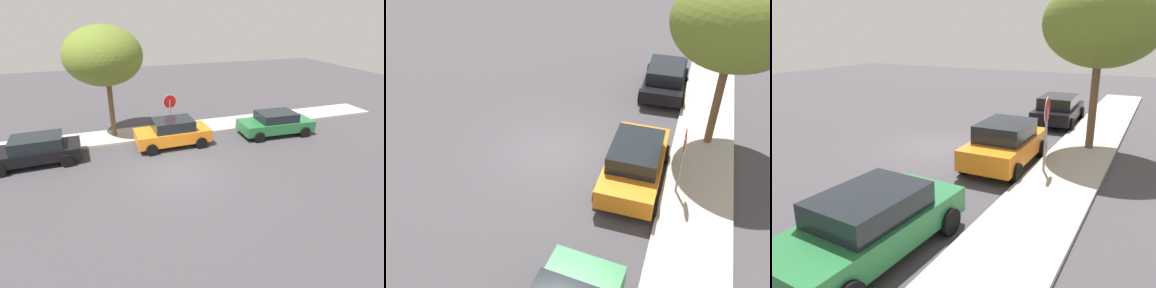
{
  "view_description": "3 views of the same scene",
  "coord_description": "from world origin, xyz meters",
  "views": [
    {
      "loc": [
        -3.16,
        -11.8,
        6.94
      ],
      "look_at": [
        1.02,
        0.78,
        1.04
      ],
      "focal_mm": 28.0,
      "sensor_mm": 36.0,
      "label": 1
    },
    {
      "loc": [
        10.52,
        4.56,
        8.48
      ],
      "look_at": [
        0.56,
        1.14,
        0.95
      ],
      "focal_mm": 35.0,
      "sensor_mm": 36.0,
      "label": 2
    },
    {
      "loc": [
        12.14,
        7.74,
        4.47
      ],
      "look_at": [
        1.34,
        1.93,
        0.75
      ],
      "focal_mm": 35.0,
      "sensor_mm": 36.0,
      "label": 3
    }
  ],
  "objects": [
    {
      "name": "sidewalk_curb",
      "position": [
        0.0,
        5.31,
        0.07
      ],
      "size": [
        32.0,
        2.24,
        0.14
      ],
      "primitive_type": "cube",
      "color": "#B2ADA3",
      "rests_on": "ground_plane"
    },
    {
      "name": "parked_car_orange",
      "position": [
        0.68,
        3.18,
        0.79
      ],
      "size": [
        4.11,
        2.08,
        1.54
      ],
      "color": "orange",
      "rests_on": "ground_plane"
    },
    {
      "name": "ground_plane",
      "position": [
        0.0,
        0.0,
        0.0
      ],
      "size": [
        60.0,
        60.0,
        0.0
      ],
      "primitive_type": "plane",
      "color": "#423F44"
    },
    {
      "name": "street_tree_near_corner",
      "position": [
        -2.46,
        5.48,
        4.73
      ],
      "size": [
        4.26,
        4.26,
        6.35
      ],
      "color": "brown",
      "rests_on": "ground_plane"
    },
    {
      "name": "parked_car_black",
      "position": [
        -6.27,
        3.19,
        0.74
      ],
      "size": [
        4.37,
        2.19,
        1.41
      ],
      "color": "black",
      "rests_on": "ground_plane"
    },
    {
      "name": "stop_sign",
      "position": [
        0.93,
        4.63,
        1.75
      ],
      "size": [
        0.81,
        0.09,
        2.54
      ],
      "color": "gray",
      "rests_on": "ground_plane"
    }
  ]
}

